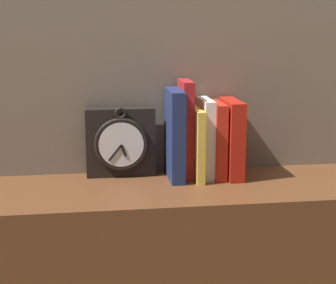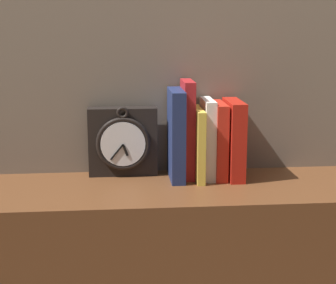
{
  "view_description": "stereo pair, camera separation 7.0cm",
  "coord_description": "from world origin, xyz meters",
  "px_view_note": "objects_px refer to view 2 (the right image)",
  "views": [
    {
      "loc": [
        -0.19,
        -1.32,
        1.22
      ],
      "look_at": [
        0.0,
        0.0,
        0.92
      ],
      "focal_mm": 60.0,
      "sensor_mm": 36.0,
      "label": 1
    },
    {
      "loc": [
        -0.12,
        -1.33,
        1.22
      ],
      "look_at": [
        0.0,
        0.0,
        0.92
      ],
      "focal_mm": 60.0,
      "sensor_mm": 36.0,
      "label": 2
    }
  ],
  "objects_px": {
    "book_slot5_red": "(234,139)",
    "book_slot1_red": "(188,129)",
    "book_slot2_yellow": "(198,144)",
    "book_slot4_red": "(219,140)",
    "book_slot0_navy": "(176,135)",
    "clock": "(123,142)",
    "book_slot3_white": "(208,138)"
  },
  "relations": [
    {
      "from": "book_slot0_navy",
      "to": "book_slot4_red",
      "type": "height_order",
      "value": "book_slot0_navy"
    },
    {
      "from": "book_slot0_navy",
      "to": "book_slot2_yellow",
      "type": "bearing_deg",
      "value": -3.54
    },
    {
      "from": "book_slot1_red",
      "to": "book_slot2_yellow",
      "type": "bearing_deg",
      "value": -37.31
    },
    {
      "from": "book_slot2_yellow",
      "to": "book_slot4_red",
      "type": "relative_size",
      "value": 0.94
    },
    {
      "from": "clock",
      "to": "book_slot0_navy",
      "type": "bearing_deg",
      "value": -17.45
    },
    {
      "from": "book_slot1_red",
      "to": "book_slot2_yellow",
      "type": "distance_m",
      "value": 0.05
    },
    {
      "from": "book_slot0_navy",
      "to": "book_slot4_red",
      "type": "relative_size",
      "value": 1.18
    },
    {
      "from": "book_slot0_navy",
      "to": "book_slot1_red",
      "type": "height_order",
      "value": "book_slot1_red"
    },
    {
      "from": "book_slot5_red",
      "to": "clock",
      "type": "bearing_deg",
      "value": 171.33
    },
    {
      "from": "book_slot5_red",
      "to": "book_slot0_navy",
      "type": "bearing_deg",
      "value": 179.71
    },
    {
      "from": "book_slot0_navy",
      "to": "book_slot2_yellow",
      "type": "relative_size",
      "value": 1.26
    },
    {
      "from": "book_slot2_yellow",
      "to": "book_slot5_red",
      "type": "bearing_deg",
      "value": 1.62
    },
    {
      "from": "book_slot2_yellow",
      "to": "book_slot4_red",
      "type": "bearing_deg",
      "value": 8.14
    },
    {
      "from": "clock",
      "to": "book_slot2_yellow",
      "type": "height_order",
      "value": "clock"
    },
    {
      "from": "clock",
      "to": "book_slot3_white",
      "type": "bearing_deg",
      "value": -8.93
    },
    {
      "from": "book_slot3_white",
      "to": "book_slot5_red",
      "type": "bearing_deg",
      "value": -7.84
    },
    {
      "from": "book_slot0_navy",
      "to": "book_slot5_red",
      "type": "height_order",
      "value": "book_slot0_navy"
    },
    {
      "from": "book_slot4_red",
      "to": "book_slot5_red",
      "type": "height_order",
      "value": "book_slot5_red"
    },
    {
      "from": "book_slot1_red",
      "to": "book_slot3_white",
      "type": "distance_m",
      "value": 0.06
    },
    {
      "from": "book_slot4_red",
      "to": "book_slot5_red",
      "type": "bearing_deg",
      "value": -7.86
    },
    {
      "from": "book_slot2_yellow",
      "to": "book_slot3_white",
      "type": "xyz_separation_m",
      "value": [
        0.03,
        0.01,
        0.01
      ]
    },
    {
      "from": "book_slot4_red",
      "to": "book_slot1_red",
      "type": "bearing_deg",
      "value": 172.45
    },
    {
      "from": "book_slot1_red",
      "to": "book_slot3_white",
      "type": "height_order",
      "value": "book_slot1_red"
    },
    {
      "from": "book_slot2_yellow",
      "to": "book_slot5_red",
      "type": "xyz_separation_m",
      "value": [
        0.09,
        0.0,
        0.01
      ]
    },
    {
      "from": "book_slot3_white",
      "to": "book_slot4_red",
      "type": "xyz_separation_m",
      "value": [
        0.03,
        -0.0,
        -0.0
      ]
    },
    {
      "from": "clock",
      "to": "book_slot3_white",
      "type": "relative_size",
      "value": 0.92
    },
    {
      "from": "book_slot0_navy",
      "to": "book_slot2_yellow",
      "type": "height_order",
      "value": "book_slot0_navy"
    },
    {
      "from": "book_slot4_red",
      "to": "book_slot5_red",
      "type": "distance_m",
      "value": 0.04
    },
    {
      "from": "book_slot5_red",
      "to": "book_slot1_red",
      "type": "bearing_deg",
      "value": 172.35
    },
    {
      "from": "clock",
      "to": "book_slot3_white",
      "type": "distance_m",
      "value": 0.22
    },
    {
      "from": "clock",
      "to": "book_slot3_white",
      "type": "height_order",
      "value": "book_slot3_white"
    },
    {
      "from": "clock",
      "to": "book_slot5_red",
      "type": "xyz_separation_m",
      "value": [
        0.29,
        -0.04,
        0.01
      ]
    }
  ]
}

